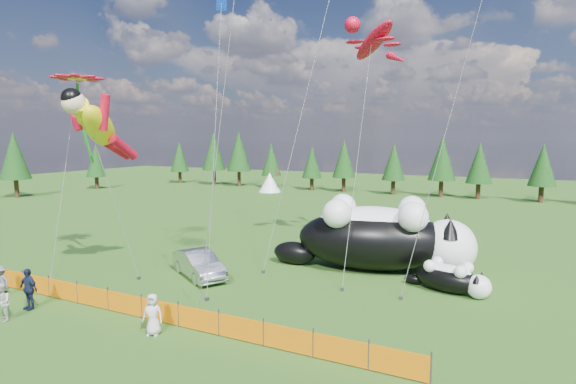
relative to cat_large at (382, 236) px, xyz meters
name	(u,v)px	position (x,y,z in m)	size (l,w,h in m)	color
ground	(203,300)	(-6.45, -8.65, -2.04)	(160.00, 160.00, 0.00)	#0F3409
safety_fence	(160,311)	(-6.45, -11.65, -1.54)	(22.06, 0.06, 1.10)	#262626
tree_line	(403,166)	(-6.45, 36.35, 1.96)	(90.00, 4.00, 8.00)	black
festival_tents	(488,193)	(4.55, 31.35, -0.64)	(50.00, 3.20, 2.80)	white
cat_large	(382,236)	(0.00, 0.00, 0.00)	(11.82, 5.91, 4.30)	black
cat_small	(451,278)	(4.12, -2.33, -1.28)	(4.37, 2.36, 1.60)	black
car	(199,264)	(-8.82, -5.85, -1.30)	(1.57, 4.51, 1.49)	#B7B7BC
spectator_b	(2,302)	(-12.53, -14.49, -1.21)	(0.81, 0.48, 1.66)	beige
spectator_c	(28,289)	(-12.85, -13.09, -1.10)	(1.11, 0.57, 1.89)	#131B35
spectator_d	(1,281)	(-15.63, -12.62, -1.28)	(0.99, 0.51, 1.53)	#56575B
spectator_e	(153,314)	(-5.87, -12.68, -1.21)	(0.81, 0.53, 1.66)	beige
superhero_kite	(99,127)	(-13.27, -8.33, 6.28)	(6.10, 6.21, 10.54)	yellow
gecko_kite	(374,41)	(-1.80, 3.70, 11.90)	(6.84, 11.80, 16.25)	red
flower_kite	(77,81)	(-15.75, -7.52, 8.91)	(3.68, 5.63, 11.70)	red
diamond_kite_a	(221,15)	(-8.18, -4.23, 12.39)	(2.58, 5.17, 16.18)	#0D38C8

